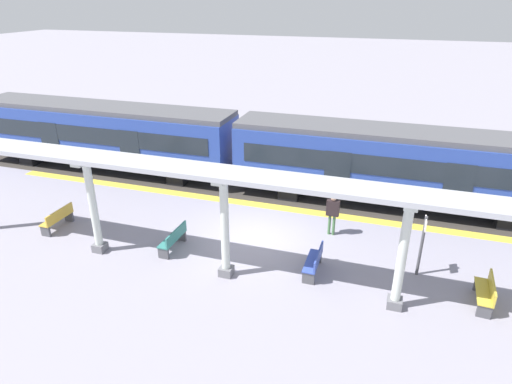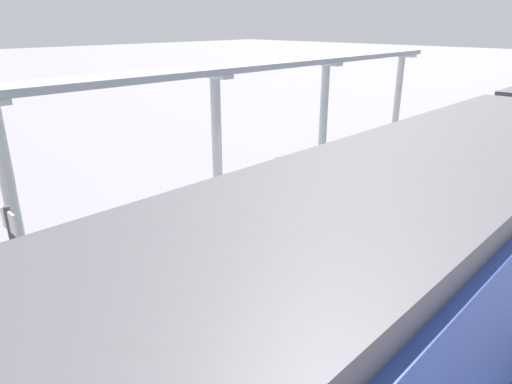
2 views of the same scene
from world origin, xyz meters
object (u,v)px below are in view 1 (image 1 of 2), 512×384
bench_near_end (315,262)px  platform_info_sign (422,240)px  passenger_waiting_near_edge (333,210)px  canopy_pillar_second (93,206)px  train_near_carriage (104,136)px  canopy_pillar_fourth (402,255)px  train_far_carriage (396,167)px  canopy_pillar_third (225,227)px  bench_extra_slot (58,219)px  bench_mid_platform (486,292)px  bench_far_end (174,239)px

bench_near_end → platform_info_sign: 3.58m
passenger_waiting_near_edge → platform_info_sign: bearing=60.2°
platform_info_sign → canopy_pillar_second: bearing=-79.8°
train_near_carriage → canopy_pillar_fourth: size_ratio=3.95×
passenger_waiting_near_edge → canopy_pillar_second: bearing=-64.2°
train_near_carriage → platform_info_sign: train_near_carriage is taller
train_far_carriage → canopy_pillar_third: 8.95m
bench_extra_slot → bench_near_end: bearing=90.5°
canopy_pillar_fourth → bench_mid_platform: 3.11m
bench_mid_platform → bench_near_end: bearing=-90.7°
train_near_carriage → canopy_pillar_second: (7.35, 4.76, 0.00)m
canopy_pillar_third → bench_far_end: size_ratio=2.40×
passenger_waiting_near_edge → canopy_pillar_third: bearing=-37.4°
bench_extra_slot → passenger_waiting_near_edge: size_ratio=0.88×
canopy_pillar_third → bench_far_end: 2.95m
canopy_pillar_third → platform_info_sign: canopy_pillar_third is taller
passenger_waiting_near_edge → bench_near_end: bearing=-2.7°
canopy_pillar_third → passenger_waiting_near_edge: (-3.83, 2.94, -0.77)m
train_near_carriage → passenger_waiting_near_edge: train_near_carriage is taller
canopy_pillar_second → bench_near_end: canopy_pillar_second is taller
canopy_pillar_second → canopy_pillar_fourth: 10.46m
bench_near_end → passenger_waiting_near_edge: 2.87m
train_near_carriage → bench_near_end: train_near_carriage is taller
bench_near_end → bench_far_end: (0.11, -5.23, 0.00)m
train_far_carriage → bench_near_end: train_far_carriage is taller
train_near_carriage → canopy_pillar_third: bearing=53.0°
bench_near_end → bench_extra_slot: size_ratio=1.00×
canopy_pillar_second → bench_far_end: (-0.93, 2.57, -1.39)m
train_near_carriage → platform_info_sign: bearing=71.4°
platform_info_sign → passenger_waiting_near_edge: (-1.83, -3.20, -0.26)m
canopy_pillar_fourth → bench_near_end: (-1.04, -2.66, -1.39)m
train_near_carriage → canopy_pillar_fourth: (7.35, 15.22, 0.00)m
canopy_pillar_second → canopy_pillar_third: size_ratio=1.00×
train_far_carriage → passenger_waiting_near_edge: train_far_carriage is taller
bench_far_end → bench_extra_slot: 5.18m
train_near_carriage → bench_extra_slot: size_ratio=9.51×
bench_far_end → platform_info_sign: 8.67m
train_far_carriage → canopy_pillar_second: size_ratio=3.95×
bench_mid_platform → passenger_waiting_near_edge: 5.91m
train_far_carriage → bench_extra_slot: (6.41, -12.72, -1.39)m
bench_mid_platform → canopy_pillar_third: bearing=-83.1°
platform_info_sign → train_far_carriage: bearing=-169.2°
bench_mid_platform → train_near_carriage: bearing=-109.7°
train_near_carriage → bench_mid_platform: train_near_carriage is taller
bench_mid_platform → bench_far_end: 10.50m
passenger_waiting_near_edge → bench_far_end: bearing=-61.6°
train_far_carriage → platform_info_sign: size_ratio=6.49×
bench_far_end → canopy_pillar_second: bearing=-70.1°
bench_near_end → bench_extra_slot: (0.09, -10.42, 0.00)m
bench_far_end → bench_near_end: bearing=91.2°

